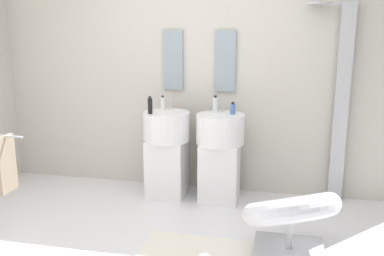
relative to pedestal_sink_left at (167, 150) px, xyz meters
name	(u,v)px	position (x,y,z in m)	size (l,w,h in m)	color
rear_partition	(200,74)	(0.29, 0.37, 0.79)	(4.80, 0.10, 2.60)	beige
pedestal_sink_left	(167,150)	(0.00, 0.00, 0.00)	(0.50, 0.50, 1.03)	white
pedestal_sink_right	(220,153)	(0.58, 0.00, 0.00)	(0.50, 0.50, 1.03)	white
vanity_mirror_left	(173,60)	(0.00, 0.30, 0.94)	(0.22, 0.03, 0.64)	#8C9EA8
vanity_mirror_right	(225,61)	(0.58, 0.30, 0.94)	(0.22, 0.03, 0.64)	#8C9EA8
shower_column	(340,100)	(1.77, 0.24, 0.57)	(0.49, 0.24, 2.05)	#B7BABF
lounge_chair	(291,215)	(1.30, -1.02, -0.16)	(1.08, 1.08, 0.65)	#B7BABF
towel_rack	(4,166)	(-1.14, -1.17, 0.11)	(0.37, 0.22, 0.95)	#B7BABF
soap_bottle_black	(150,106)	(-0.14, -0.12, 0.50)	(0.05, 0.05, 0.18)	black
soap_bottle_blue	(233,109)	(0.70, 0.05, 0.47)	(0.05, 0.05, 0.13)	#4C72B7
soap_bottle_white	(163,103)	(-0.07, 0.12, 0.49)	(0.05, 0.05, 0.16)	white
soap_bottle_clear	(215,105)	(0.51, 0.10, 0.50)	(0.06, 0.06, 0.18)	silver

